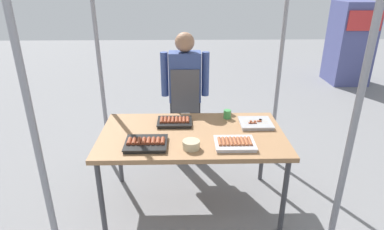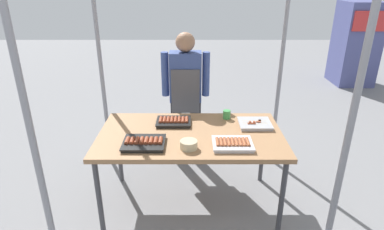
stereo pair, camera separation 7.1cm
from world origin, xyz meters
name	(u,v)px [view 1 (the left image)]	position (x,y,z in m)	size (l,w,h in m)	color
ground_plane	(192,203)	(0.00, 0.00, 0.00)	(18.00, 18.00, 0.00)	slate
stall_table	(192,138)	(0.00, 0.00, 0.70)	(1.60, 0.90, 0.75)	#9E724C
tray_grilled_sausages	(175,122)	(-0.16, 0.20, 0.77)	(0.32, 0.24, 0.05)	black
tray_meat_skewers	(256,123)	(0.59, 0.16, 0.77)	(0.29, 0.27, 0.04)	#ADADB2
tray_pork_links	(146,143)	(-0.38, -0.22, 0.77)	(0.34, 0.28, 0.05)	black
tray_spring_rolls	(235,143)	(0.34, -0.24, 0.77)	(0.32, 0.26, 0.05)	silver
condiment_bowl	(191,145)	(-0.01, -0.27, 0.78)	(0.14, 0.14, 0.07)	#BFB28C
drink_cup_near_edge	(227,114)	(0.35, 0.32, 0.79)	(0.07, 0.07, 0.08)	#3F994C
vendor_woman	(185,90)	(-0.06, 0.83, 0.87)	(0.52, 0.22, 1.49)	black
neighbor_stall_left	(350,43)	(3.26, 3.92, 0.80)	(0.70, 0.80, 1.60)	#4C518C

